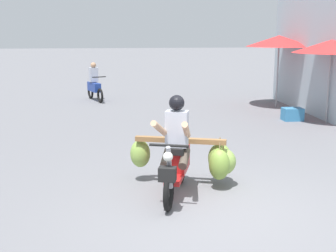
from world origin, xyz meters
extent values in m
plane|color=slate|center=(0.00, 0.00, 0.00)|extent=(120.00, 120.00, 0.00)
torus|color=black|center=(-0.69, 0.18, 0.28)|extent=(0.24, 0.56, 0.56)
torus|color=black|center=(-0.34, 1.33, 0.28)|extent=(0.24, 0.56, 0.56)
cube|color=red|center=(-0.55, 0.66, 0.32)|extent=(0.39, 0.61, 0.08)
cube|color=red|center=(-0.43, 1.04, 0.50)|extent=(0.46, 0.69, 0.36)
cube|color=black|center=(-0.45, 0.97, 0.72)|extent=(0.43, 0.65, 0.10)
cylinder|color=gray|center=(-0.68, 0.24, 0.62)|extent=(0.15, 0.29, 0.69)
cylinder|color=black|center=(-0.69, 0.20, 0.96)|extent=(0.55, 0.20, 0.04)
sphere|color=silver|center=(-0.71, 0.12, 0.82)|extent=(0.14, 0.14, 0.14)
cube|color=black|center=(-0.72, 0.09, 0.58)|extent=(0.28, 0.22, 0.20)
cube|color=red|center=(-0.69, 0.18, 0.58)|extent=(0.18, 0.30, 0.04)
cube|color=olive|center=(-0.38, 1.19, 0.78)|extent=(1.46, 0.54, 0.08)
cube|color=olive|center=(-0.33, 1.36, 0.75)|extent=(1.31, 0.47, 0.06)
ellipsoid|color=#84A847|center=(0.30, 1.27, 0.43)|extent=(0.40, 0.36, 0.51)
cylinder|color=#998459|center=(0.30, 1.27, 0.72)|extent=(0.02, 0.02, 0.13)
ellipsoid|color=#88AB4A|center=(-1.02, 1.49, 0.49)|extent=(0.40, 0.37, 0.47)
cylinder|color=#998459|center=(-1.02, 1.49, 0.74)|extent=(0.02, 0.02, 0.09)
ellipsoid|color=#8DB150|center=(0.31, 1.07, 0.43)|extent=(0.46, 0.42, 0.44)
cylinder|color=#998459|center=(0.31, 1.07, 0.70)|extent=(0.02, 0.02, 0.17)
ellipsoid|color=#7DA140|center=(0.21, 0.92, 0.43)|extent=(0.44, 0.43, 0.50)
cylinder|color=#998459|center=(0.21, 0.92, 0.72)|extent=(0.02, 0.02, 0.14)
cube|color=#B2B7C6|center=(-0.49, 0.85, 1.05)|extent=(0.39, 0.31, 0.56)
sphere|color=black|center=(-0.49, 0.83, 1.46)|extent=(0.24, 0.24, 0.24)
cylinder|color=tan|center=(-0.40, 0.47, 1.11)|extent=(0.25, 0.72, 0.39)
cylinder|color=tan|center=(-0.77, 0.58, 1.11)|extent=(0.35, 0.70, 0.39)
cylinder|color=#4C4238|center=(-0.39, 0.69, 0.62)|extent=(0.25, 0.46, 0.27)
cylinder|color=#4C4238|center=(-0.66, 0.78, 0.62)|extent=(0.25, 0.46, 0.27)
torus|color=black|center=(-1.97, 10.04, 0.26)|extent=(0.26, 0.51, 0.52)
torus|color=black|center=(-2.36, 11.06, 0.26)|extent=(0.26, 0.51, 0.52)
cube|color=navy|center=(-2.20, 10.64, 0.50)|extent=(0.55, 0.93, 0.32)
cylinder|color=black|center=(-1.99, 10.08, 0.92)|extent=(0.48, 0.21, 0.04)
cube|color=#B2B7C6|center=(-2.21, 10.66, 0.95)|extent=(0.35, 0.29, 0.52)
sphere|color=tan|center=(-2.20, 10.64, 1.30)|extent=(0.20, 0.20, 0.20)
cylinder|color=#99999E|center=(3.97, 8.50, 1.06)|extent=(0.05, 0.05, 2.11)
cone|color=red|center=(3.97, 8.50, 2.20)|extent=(2.17, 2.17, 0.36)
cylinder|color=#99999E|center=(4.44, 5.81, 1.02)|extent=(0.05, 0.05, 2.04)
cone|color=red|center=(4.44, 5.81, 2.12)|extent=(2.12, 2.12, 0.35)
cube|color=teal|center=(3.62, 6.21, 0.18)|extent=(0.56, 0.40, 0.36)
camera|label=1|loc=(-1.41, -5.72, 2.54)|focal=47.16mm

